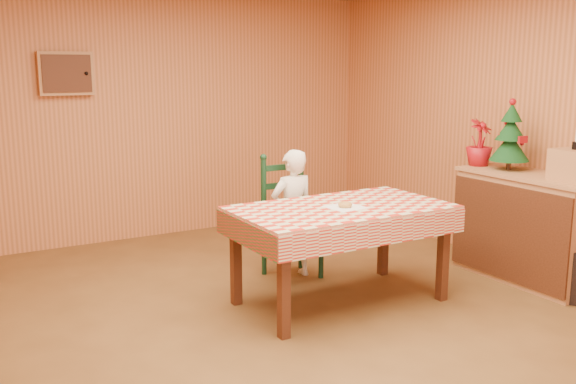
# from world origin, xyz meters

# --- Properties ---
(ground) EXTENTS (6.00, 6.00, 0.00)m
(ground) POSITION_xyz_m (0.00, 0.00, 0.00)
(ground) COLOR brown
(ground) RESTS_ON ground
(cabin_walls) EXTENTS (5.10, 6.05, 2.65)m
(cabin_walls) POSITION_xyz_m (-0.00, 0.53, 1.83)
(cabin_walls) COLOR #C97B48
(cabin_walls) RESTS_ON ground
(dining_table) EXTENTS (1.66, 0.96, 0.77)m
(dining_table) POSITION_xyz_m (0.53, 0.30, 0.69)
(dining_table) COLOR #4F2715
(dining_table) RESTS_ON ground
(ladder_chair) EXTENTS (0.44, 0.40, 1.08)m
(ladder_chair) POSITION_xyz_m (0.53, 1.09, 0.50)
(ladder_chair) COLOR black
(ladder_chair) RESTS_ON ground
(seated_child) EXTENTS (0.41, 0.27, 1.12)m
(seated_child) POSITION_xyz_m (0.53, 1.03, 0.56)
(seated_child) COLOR white
(seated_child) RESTS_ON ground
(napkin) EXTENTS (0.29, 0.29, 0.00)m
(napkin) POSITION_xyz_m (0.53, 0.25, 0.77)
(napkin) COLOR white
(napkin) RESTS_ON dining_table
(donut) EXTENTS (0.14, 0.14, 0.04)m
(donut) POSITION_xyz_m (0.53, 0.25, 0.79)
(donut) COLOR #C79347
(donut) RESTS_ON napkin
(shelf_unit) EXTENTS (0.54, 1.24, 0.93)m
(shelf_unit) POSITION_xyz_m (2.22, -0.06, 0.47)
(shelf_unit) COLOR tan
(shelf_unit) RESTS_ON ground
(crate) EXTENTS (0.32, 0.32, 0.25)m
(crate) POSITION_xyz_m (2.23, -0.46, 1.06)
(crate) COLOR tan
(crate) RESTS_ON shelf_unit
(christmas_tree) EXTENTS (0.34, 0.34, 0.62)m
(christmas_tree) POSITION_xyz_m (2.23, 0.19, 1.21)
(christmas_tree) COLOR #4F2715
(christmas_tree) RESTS_ON shelf_unit
(flower_arrangement) EXTENTS (0.29, 0.29, 0.42)m
(flower_arrangement) POSITION_xyz_m (2.18, 0.49, 1.14)
(flower_arrangement) COLOR maroon
(flower_arrangement) RESTS_ON shelf_unit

